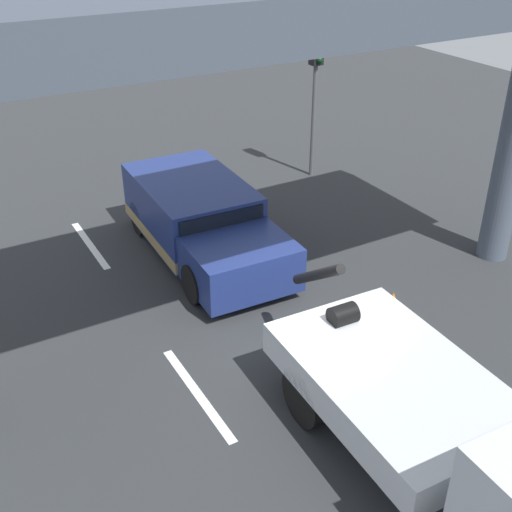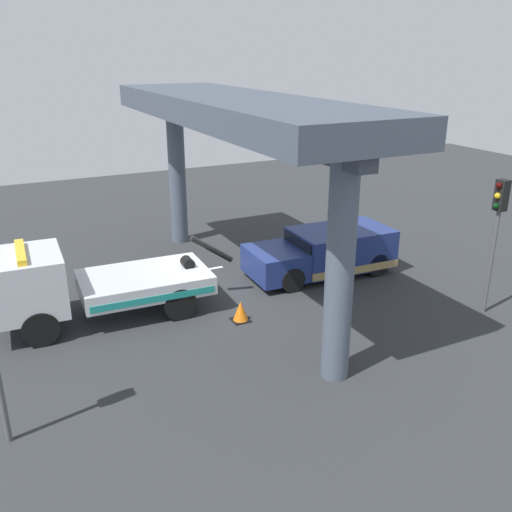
{
  "view_description": "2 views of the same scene",
  "coord_description": "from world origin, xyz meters",
  "px_view_note": "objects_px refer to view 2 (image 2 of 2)",
  "views": [
    {
      "loc": [
        7.64,
        -5.45,
        7.38
      ],
      "look_at": [
        -1.84,
        -0.01,
        1.14
      ],
      "focal_mm": 45.05,
      "sensor_mm": 36.0,
      "label": 1
    },
    {
      "loc": [
        6.15,
        15.57,
        7.59
      ],
      "look_at": [
        -1.2,
        0.78,
        1.44
      ],
      "focal_mm": 39.12,
      "sensor_mm": 36.0,
      "label": 2
    }
  ],
  "objects_px": {
    "tow_truck_white": "(78,284)",
    "traffic_light_near": "(498,218)",
    "traffic_cone_orange": "(241,311)",
    "towed_van_green": "(326,253)"
  },
  "relations": [
    {
      "from": "tow_truck_white",
      "to": "traffic_light_near",
      "type": "bearing_deg",
      "value": 156.4
    },
    {
      "from": "tow_truck_white",
      "to": "traffic_cone_orange",
      "type": "xyz_separation_m",
      "value": [
        -4.22,
        2.07,
        -0.91
      ]
    },
    {
      "from": "tow_truck_white",
      "to": "towed_van_green",
      "type": "bearing_deg",
      "value": 179.78
    },
    {
      "from": "towed_van_green",
      "to": "tow_truck_white",
      "type": "bearing_deg",
      "value": -0.22
    },
    {
      "from": "tow_truck_white",
      "to": "traffic_light_near",
      "type": "height_order",
      "value": "traffic_light_near"
    },
    {
      "from": "towed_van_green",
      "to": "traffic_light_near",
      "type": "distance_m",
      "value": 5.92
    },
    {
      "from": "traffic_light_near",
      "to": "traffic_cone_orange",
      "type": "xyz_separation_m",
      "value": [
        6.92,
        -2.79,
        -2.72
      ]
    },
    {
      "from": "tow_truck_white",
      "to": "traffic_cone_orange",
      "type": "distance_m",
      "value": 4.79
    },
    {
      "from": "traffic_light_near",
      "to": "towed_van_green",
      "type": "bearing_deg",
      "value": -61.73
    },
    {
      "from": "traffic_light_near",
      "to": "traffic_cone_orange",
      "type": "distance_m",
      "value": 7.94
    }
  ]
}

